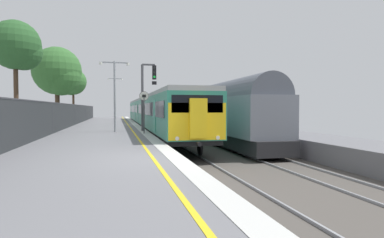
# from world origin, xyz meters

# --- Properties ---
(ground) EXTENTS (17.40, 110.00, 1.21)m
(ground) POSITION_xyz_m (2.64, 0.00, -0.61)
(ground) COLOR slate
(commuter_train_at_platform) EXTENTS (2.83, 39.50, 3.81)m
(commuter_train_at_platform) POSITION_xyz_m (2.10, 23.29, 1.27)
(commuter_train_at_platform) COLOR #2D846B
(commuter_train_at_platform) RESTS_ON ground
(freight_train_adjacent_track) EXTENTS (2.60, 30.30, 4.41)m
(freight_train_adjacent_track) POSITION_xyz_m (6.10, 18.87, 1.41)
(freight_train_adjacent_track) COLOR #232326
(freight_train_adjacent_track) RESTS_ON ground
(signal_gantry) EXTENTS (1.10, 0.24, 4.80)m
(signal_gantry) POSITION_xyz_m (0.63, 13.05, 3.01)
(signal_gantry) COLOR #47474C
(signal_gantry) RESTS_ON ground
(speed_limit_sign) EXTENTS (0.59, 0.08, 2.70)m
(speed_limit_sign) POSITION_xyz_m (0.25, 10.50, 1.72)
(speed_limit_sign) COLOR #59595B
(speed_limit_sign) RESTS_ON ground
(platform_lamp_mid) EXTENTS (2.00, 0.20, 4.83)m
(platform_lamp_mid) POSITION_xyz_m (-1.58, 12.41, 2.91)
(platform_lamp_mid) COLOR #93999E
(platform_lamp_mid) RESTS_ON ground
(platform_lamp_far) EXTENTS (2.00, 0.20, 5.80)m
(platform_lamp_far) POSITION_xyz_m (-1.58, 35.65, 3.41)
(platform_lamp_far) COLOR #93999E
(platform_lamp_far) RESTS_ON ground
(background_tree_left) EXTENTS (3.78, 3.78, 7.38)m
(background_tree_left) POSITION_xyz_m (-7.63, 39.68, 5.32)
(background_tree_left) COLOR #473323
(background_tree_left) RESTS_ON ground
(background_tree_centre) EXTENTS (3.40, 3.36, 7.64)m
(background_tree_centre) POSITION_xyz_m (-8.05, 14.15, 5.80)
(background_tree_centre) COLOR #473323
(background_tree_centre) RESTS_ON ground
(background_tree_right) EXTENTS (4.61, 4.61, 7.56)m
(background_tree_right) POSITION_xyz_m (-6.90, 23.25, 5.05)
(background_tree_right) COLOR #473323
(background_tree_right) RESTS_ON ground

